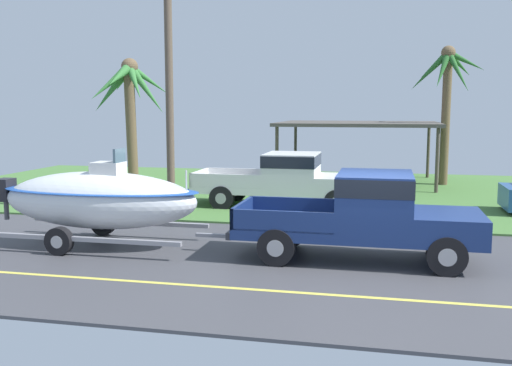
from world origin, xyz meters
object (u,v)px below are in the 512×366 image
at_px(pickup_truck_towing, 373,213).
at_px(parked_pickup_background, 291,177).
at_px(carport_awning, 358,125).
at_px(utility_pole, 169,76).
at_px(palm_tree_near_right, 446,85).
at_px(boat_on_trailer, 99,199).
at_px(palm_tree_mid, 128,93).

relative_size(pickup_truck_towing, parked_pickup_background, 0.93).
distance_m(carport_awning, utility_pole, 10.46).
height_order(pickup_truck_towing, carport_awning, carport_awning).
bearing_deg(carport_awning, pickup_truck_towing, -85.85).
relative_size(pickup_truck_towing, carport_awning, 0.81).
xyz_separation_m(parked_pickup_background, palm_tree_near_right, (5.45, 6.90, 3.24)).
xyz_separation_m(boat_on_trailer, utility_pole, (0.21, 4.29, 3.17)).
bearing_deg(utility_pole, parked_pickup_background, 29.50).
xyz_separation_m(palm_tree_near_right, utility_pole, (-8.91, -8.86, 0.03)).
xyz_separation_m(boat_on_trailer, carport_awning, (5.53, 13.14, 1.45)).
bearing_deg(palm_tree_mid, carport_awning, 31.01).
bearing_deg(parked_pickup_background, palm_tree_near_right, 51.69).
distance_m(parked_pickup_background, palm_tree_near_right, 9.37).
distance_m(pickup_truck_towing, palm_tree_near_right, 13.79).
bearing_deg(boat_on_trailer, pickup_truck_towing, 0.00).
xyz_separation_m(boat_on_trailer, palm_tree_near_right, (9.12, 13.15, 3.13)).
distance_m(palm_tree_near_right, palm_tree_mid, 13.04).
bearing_deg(utility_pole, palm_tree_mid, 129.26).
distance_m(parked_pickup_background, palm_tree_mid, 7.38).
distance_m(parked_pickup_background, carport_awning, 7.30).
relative_size(pickup_truck_towing, palm_tree_mid, 1.06).
height_order(parked_pickup_background, palm_tree_mid, palm_tree_mid).
xyz_separation_m(palm_tree_mid, utility_pole, (3.10, -3.79, 0.42)).
relative_size(parked_pickup_background, carport_awning, 0.87).
bearing_deg(palm_tree_mid, utility_pole, -50.74).
distance_m(carport_awning, palm_tree_mid, 9.90).
relative_size(pickup_truck_towing, palm_tree_near_right, 0.93).
bearing_deg(palm_tree_near_right, utility_pole, -135.17).
relative_size(boat_on_trailer, carport_awning, 0.89).
relative_size(palm_tree_near_right, palm_tree_mid, 1.13).
bearing_deg(pickup_truck_towing, parked_pickup_background, 114.22).
relative_size(boat_on_trailer, utility_pole, 0.73).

